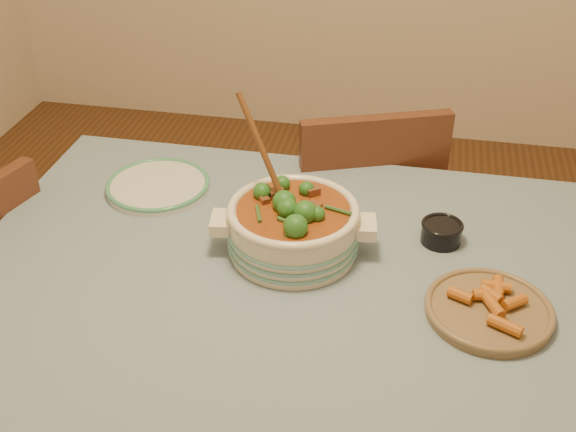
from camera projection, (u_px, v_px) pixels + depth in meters
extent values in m
cube|color=brown|center=(338.00, 294.00, 1.56)|extent=(1.60, 1.00, 0.05)
cube|color=gray|center=(339.00, 284.00, 1.55)|extent=(1.68, 1.08, 0.01)
cylinder|color=brown|center=(121.00, 271.00, 2.24)|extent=(0.07, 0.07, 0.70)
cylinder|color=#EEE2C7|center=(293.00, 231.00, 1.61)|extent=(0.32, 0.32, 0.11)
torus|color=#EEE2C7|center=(293.00, 210.00, 1.58)|extent=(0.29, 0.29, 0.02)
cube|color=#EEE2C7|center=(366.00, 227.00, 1.60)|extent=(0.06, 0.08, 0.03)
cube|color=#EEE2C7|center=(221.00, 223.00, 1.61)|extent=(0.06, 0.08, 0.03)
cylinder|color=#8C4214|center=(293.00, 213.00, 1.59)|extent=(0.25, 0.25, 0.02)
cylinder|color=silver|center=(158.00, 187.00, 1.86)|extent=(0.33, 0.33, 0.02)
torus|color=#449769|center=(158.00, 184.00, 1.86)|extent=(0.27, 0.27, 0.01)
cylinder|color=black|center=(441.00, 233.00, 1.66)|extent=(0.12, 0.12, 0.05)
torus|color=black|center=(443.00, 225.00, 1.65)|extent=(0.10, 0.10, 0.01)
cylinder|color=black|center=(442.00, 228.00, 1.66)|extent=(0.08, 0.08, 0.01)
cylinder|color=olive|center=(488.00, 311.00, 1.46)|extent=(0.29, 0.29, 0.02)
torus|color=olive|center=(489.00, 308.00, 1.45)|extent=(0.26, 0.26, 0.01)
cube|color=#5C2E1C|center=(352.00, 218.00, 2.31)|extent=(0.54, 0.54, 0.04)
cube|color=#5C2E1C|center=(372.00, 189.00, 2.03)|extent=(0.40, 0.19, 0.45)
cylinder|color=#5C2E1C|center=(385.00, 238.00, 2.61)|extent=(0.04, 0.04, 0.45)
cylinder|color=#5C2E1C|center=(288.00, 248.00, 2.56)|extent=(0.04, 0.04, 0.45)
cylinder|color=#5C2E1C|center=(417.00, 302.00, 2.31)|extent=(0.04, 0.04, 0.45)
cylinder|color=#5C2E1C|center=(307.00, 314.00, 2.26)|extent=(0.04, 0.04, 0.45)
cylinder|color=#5C2E1C|center=(61.00, 348.00, 2.15)|extent=(0.04, 0.04, 0.43)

